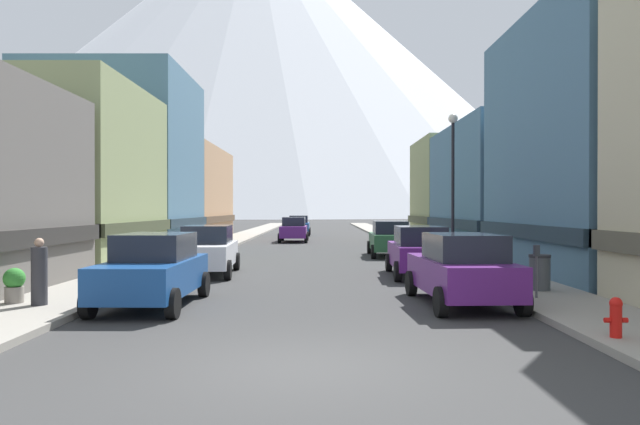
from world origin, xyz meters
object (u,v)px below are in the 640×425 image
(parking_meter_near, at_px, (537,263))
(potted_plant_1, at_px, (166,246))
(car_driving_0, at_px, (294,229))
(car_left_1, at_px, (207,250))
(car_right_0, at_px, (462,269))
(potted_plant_0, at_px, (140,252))
(car_driving_1, at_px, (299,225))
(fire_hydrant_near, at_px, (616,316))
(trash_bin_right, at_px, (540,272))
(streetlamp_right, at_px, (453,167))
(potted_plant_2, at_px, (15,284))
(car_right_1, at_px, (420,251))
(car_right_2, at_px, (390,238))
(car_left_0, at_px, (154,270))
(pedestrian_0, at_px, (40,274))

(parking_meter_near, relative_size, potted_plant_1, 1.49)
(car_driving_0, relative_size, potted_plant_1, 4.92)
(car_left_1, height_order, car_right_0, same)
(car_right_0, bearing_deg, potted_plant_0, 139.04)
(car_driving_1, height_order, potted_plant_0, car_driving_1)
(fire_hydrant_near, relative_size, trash_bin_right, 0.72)
(car_left_1, distance_m, car_driving_0, 21.69)
(car_driving_1, height_order, streetlamp_right, streetlamp_right)
(trash_bin_right, bearing_deg, potted_plant_2, -170.55)
(car_right_1, relative_size, fire_hydrant_near, 6.31)
(trash_bin_right, distance_m, streetlamp_right, 7.20)
(car_right_2, relative_size, streetlamp_right, 0.76)
(car_right_2, relative_size, trash_bin_right, 4.53)
(streetlamp_right, bearing_deg, potted_plant_1, 155.68)
(car_right_1, distance_m, parking_meter_near, 6.35)
(car_left_1, distance_m, car_driving_1, 31.72)
(car_left_0, xyz_separation_m, parking_meter_near, (9.55, 0.39, 0.11))
(car_right_0, bearing_deg, fire_hydrant_near, -69.43)
(trash_bin_right, bearing_deg, potted_plant_0, 150.03)
(car_driving_1, bearing_deg, parking_meter_near, -79.13)
(car_driving_1, bearing_deg, potted_plant_2, -97.87)
(car_left_1, relative_size, trash_bin_right, 4.58)
(parking_meter_near, height_order, trash_bin_right, parking_meter_near)
(car_left_0, bearing_deg, trash_bin_right, 10.08)
(potted_plant_1, distance_m, streetlamp_right, 13.96)
(car_left_1, distance_m, car_right_1, 7.62)
(car_left_0, relative_size, potted_plant_0, 4.77)
(car_driving_0, xyz_separation_m, fire_hydrant_near, (7.05, -32.87, -0.37))
(car_right_0, distance_m, streetlamp_right, 8.69)
(car_driving_0, xyz_separation_m, streetlamp_right, (6.95, -20.51, 3.09))
(fire_hydrant_near, distance_m, trash_bin_right, 6.14)
(car_left_1, bearing_deg, car_driving_1, 86.02)
(car_right_2, bearing_deg, potted_plant_0, -151.43)
(pedestrian_0, bearing_deg, potted_plant_1, 92.98)
(potted_plant_0, bearing_deg, car_right_2, 28.57)
(potted_plant_2, bearing_deg, pedestrian_0, -23.34)
(fire_hydrant_near, bearing_deg, car_right_0, 110.57)
(car_driving_0, bearing_deg, potted_plant_2, -100.54)
(potted_plant_0, height_order, potted_plant_2, potted_plant_0)
(trash_bin_right, bearing_deg, car_right_0, -146.60)
(car_right_2, xyz_separation_m, streetlamp_right, (1.55, -7.28, 3.09))
(car_left_1, distance_m, fire_hydrant_near, 14.60)
(car_right_0, distance_m, car_driving_0, 28.99)
(car_left_0, distance_m, car_right_2, 17.16)
(car_driving_0, relative_size, pedestrian_0, 2.82)
(car_driving_0, distance_m, potted_plant_1, 15.87)
(car_right_2, bearing_deg, pedestrian_0, -121.93)
(car_right_2, height_order, potted_plant_2, car_right_2)
(parking_meter_near, bearing_deg, potted_plant_0, 144.45)
(car_right_2, bearing_deg, fire_hydrant_near, -85.20)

